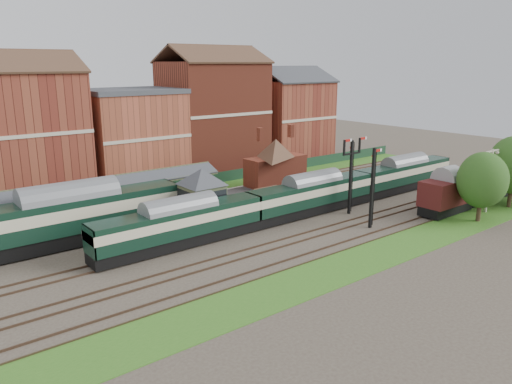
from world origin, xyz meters
TOP-DOWN VIEW (x-y plane):
  - ground at (0.00, 0.00)m, footprint 160.00×160.00m
  - grass_back at (0.00, 16.00)m, footprint 90.00×4.50m
  - grass_front at (0.00, -12.00)m, footprint 90.00×5.00m
  - fence at (0.00, 18.00)m, footprint 90.00×0.12m
  - platform at (-5.00, 9.75)m, footprint 55.00×3.40m
  - signal_box at (-3.00, 3.25)m, footprint 5.40×5.40m
  - brick_hut at (5.00, 3.25)m, footprint 3.20×2.64m
  - station_building at (12.00, 9.75)m, footprint 8.10×8.10m
  - canopy at (-11.00, 9.75)m, footprint 26.00×3.89m
  - semaphore_bracket at (12.04, -2.50)m, footprint 3.60×0.25m
  - semaphore_siding at (10.02, -7.00)m, footprint 1.23×0.25m
  - yard_lamp at (24.00, -11.50)m, footprint 2.60×0.22m
  - town_backdrop at (-0.18, 25.00)m, footprint 69.00×10.00m
  - dmu_train at (8.88, 0.00)m, footprint 48.94×2.58m
  - platform_railcar at (-14.70, 6.50)m, footprint 20.44×3.22m
  - goods_van_a at (20.11, -9.00)m, footprint 6.67×2.89m
  - goods_van_b at (26.80, -9.00)m, footprint 5.50×2.38m
  - goods_van_c at (32.84, -9.00)m, footprint 5.48×2.37m
  - tree_far at (20.29, -12.64)m, footprint 4.97×4.97m

SIDE VIEW (x-z plane):
  - ground at x=0.00m, z-range 0.00..0.00m
  - grass_back at x=0.00m, z-range 0.00..0.06m
  - grass_front at x=0.00m, z-range 0.00..0.06m
  - platform at x=-5.00m, z-range 0.00..1.00m
  - fence at x=0.00m, z-range 0.00..1.50m
  - brick_hut at x=5.00m, z-range -0.28..2.67m
  - goods_van_c at x=32.84m, z-range 0.24..3.57m
  - goods_van_b at x=26.80m, z-range 0.24..3.58m
  - dmu_train at x=8.88m, z-range 0.33..4.09m
  - goods_van_a at x=20.11m, z-range 0.26..4.31m
  - platform_railcar at x=-14.70m, z-range 0.38..5.09m
  - signal_box at x=-3.00m, z-range 0.19..6.19m
  - station_building at x=12.00m, z-range 1.01..6.91m
  - yard_lamp at x=24.00m, z-range 0.49..7.49m
  - semaphore_siding at x=10.02m, z-range 0.16..8.16m
  - tree_far at x=20.29m, z-range 0.76..8.01m
  - canopy at x=-11.00m, z-range 2.54..6.62m
  - semaphore_bracket at x=12.04m, z-range 0.54..8.72m
  - town_backdrop at x=-0.18m, z-range -1.00..15.00m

